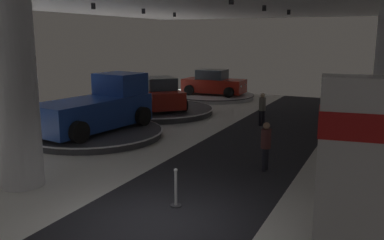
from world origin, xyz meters
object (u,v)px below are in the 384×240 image
Objects in this scene: display_car_far_left at (159,94)px; display_platform_deep_left at (214,96)px; brand_sign_pylon at (356,210)px; column_left at (15,91)px; display_platform_mid_left at (94,133)px; display_car_deep_left at (214,83)px; display_platform_far_left at (159,110)px; visitor_walking_far at (266,143)px; pickup_truck_mid_left at (99,107)px; visitor_walking_near at (262,107)px.

display_platform_deep_left is at bearing 85.41° from display_car_far_left.
column_left is at bearing 164.89° from brand_sign_pylon.
display_car_deep_left reaches higher than display_platform_mid_left.
display_platform_deep_left is at bearing 88.43° from display_platform_mid_left.
brand_sign_pylon is 0.64× the size of display_platform_mid_left.
brand_sign_pylon is 23.11m from display_car_deep_left.
display_platform_far_left is 10.79m from visitor_walking_far.
pickup_truck_mid_left is 3.48× the size of visitor_walking_far.
display_platform_deep_left is 0.89m from display_car_deep_left.
brand_sign_pylon is 2.35× the size of visitor_walking_far.
display_platform_far_left is at bearing -94.53° from display_car_deep_left.
display_platform_far_left is at bearing 100.27° from column_left.
column_left reaches higher than display_car_deep_left.
visitor_walking_near is (5.54, -7.25, -0.13)m from display_car_deep_left.
display_car_deep_left is at bearing 118.73° from visitor_walking_far.
display_car_far_left is 10.73m from visitor_walking_far.
display_platform_deep_left is at bearing 118.63° from visitor_walking_far.
visitor_walking_near is at bearing 69.69° from column_left.
pickup_truck_mid_left is (-1.82, 5.89, -1.51)m from column_left.
visitor_walking_far is at bearing -61.37° from display_platform_deep_left.
column_left is 6.34m from pickup_truck_mid_left.
column_left is at bearing -110.31° from visitor_walking_near.
visitor_walking_near is 1.00× the size of visitor_walking_far.
column_left is 11.71m from display_car_far_left.
display_platform_mid_left is 12.48m from display_platform_deep_left.
visitor_walking_far is (-3.10, 6.76, -1.04)m from brand_sign_pylon.
brand_sign_pylon is 13.75m from pickup_truck_mid_left.
visitor_walking_near is (6.07, -0.64, 0.72)m from display_platform_far_left.
visitor_walking_near is at bearing 107.04° from visitor_walking_far.
column_left is at bearing -144.30° from visitor_walking_far.
pickup_truck_mid_left reaches higher than display_car_far_left.
pickup_truck_mid_left is 12.16m from display_car_deep_left.
display_car_deep_left reaches higher than display_platform_deep_left.
brand_sign_pylon is at bearing -36.23° from display_platform_mid_left.
display_car_far_left reaches higher than visitor_walking_far.
brand_sign_pylon is 2.35× the size of visitor_walking_near.
display_platform_deep_left is 3.48× the size of visitor_walking_far.
display_platform_far_left is 1.41× the size of display_car_deep_left.
visitor_walking_near is (5.81, 4.91, -0.33)m from pickup_truck_mid_left.
column_left is at bearing -85.19° from display_platform_deep_left.
pickup_truck_mid_left reaches higher than display_platform_far_left.
pickup_truck_mid_left is 1.29× the size of display_car_deep_left.
visitor_walking_far reaches higher than display_platform_far_left.
pickup_truck_mid_left is at bearing -87.59° from display_car_far_left.
column_left is 3.46× the size of visitor_walking_near.
display_car_far_left is at bearing 100.19° from column_left.
display_platform_far_left is (-11.16, 13.89, -1.76)m from brand_sign_pylon.
display_platform_mid_left is 1.37× the size of display_car_far_left.
brand_sign_pylon is at bearing -51.21° from display_platform_far_left.
display_car_deep_left is 15.67m from visitor_walking_far.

